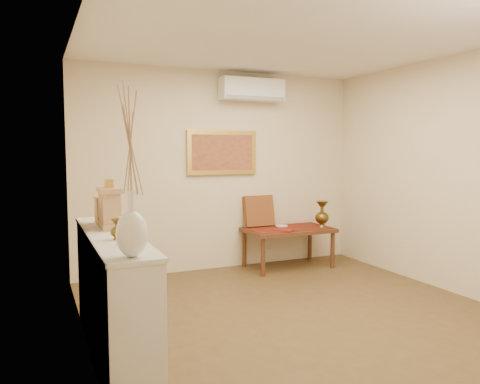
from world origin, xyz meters
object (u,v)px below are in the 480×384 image
display_ledge (113,294)px  wooden_chest (105,210)px  brass_urn_tall (322,211)px  mantel_clock (110,207)px  low_table (288,233)px  white_vase (131,173)px

display_ledge → wooden_chest: bearing=87.3°
brass_urn_tall → display_ledge: bearing=-150.7°
mantel_clock → wooden_chest: 0.29m
mantel_clock → low_table: size_ratio=0.34×
wooden_chest → low_table: (2.65, 1.34, -0.62)m
mantel_clock → low_table: mantel_clock is taller
display_ledge → wooden_chest: 0.82m
mantel_clock → low_table: 3.17m
brass_urn_tall → low_table: bearing=166.9°
wooden_chest → low_table: 3.03m
wooden_chest → mantel_clock: bearing=-89.0°
white_vase → brass_urn_tall: 4.19m
mantel_clock → low_table: bearing=31.5°
white_vase → wooden_chest: bearing=88.7°
display_ledge → low_table: bearing=35.1°
white_vase → wooden_chest: 1.48m
display_ledge → low_table: (2.67, 1.88, -0.01)m
mantel_clock → wooden_chest: size_ratio=1.68×
display_ledge → brass_urn_tall: bearing=29.3°
wooden_chest → brass_urn_tall: bearing=21.5°
brass_urn_tall → display_ledge: brass_urn_tall is taller
brass_urn_tall → mantel_clock: mantel_clock is taller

